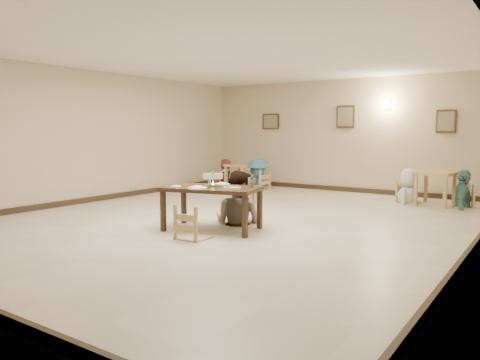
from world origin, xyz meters
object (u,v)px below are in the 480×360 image
Objects in this scene: chair_far at (238,194)px; curry_warmer at (213,176)px; bg_chair_ll at (224,170)px; bg_chair_rl at (409,183)px; main_diner at (238,171)px; bg_diner_a at (224,159)px; bg_diner_d at (464,169)px; main_table at (212,192)px; bg_diner_b at (258,159)px; bg_chair_rr at (464,186)px; bg_chair_lr at (258,171)px; chair_near at (194,207)px; bg_table_left at (241,169)px; drink_glass at (251,183)px; bg_diner_c at (410,168)px; bg_table_right at (436,178)px.

curry_warmer is (0.03, -0.76, 0.38)m from chair_far.
bg_chair_ll is 1.14× the size of bg_chair_rl.
chair_far is 0.43m from main_diner.
bg_diner_a is 1.02× the size of bg_diner_d.
bg_diner_b is (-2.12, 4.79, 0.23)m from main_table.
main_table is at bearing -45.03° from bg_chair_rr.
main_table is 5.63m from bg_diner_a.
bg_diner_d is at bearing 95.45° from bg_chair_lr.
curry_warmer is at bearing 141.96° from bg_diner_d.
bg_chair_lr reaches higher than chair_near.
bg_table_left is at bearing 119.42° from curry_warmer.
curry_warmer is 2.26× the size of drink_glass.
main_diner is at bearing 137.97° from bg_diner_d.
bg_chair_lr is 0.70× the size of bg_diner_c.
bg_chair_rr is (5.15, 0.02, -0.09)m from bg_chair_lr.
main_table is 2.07× the size of bg_table_right.
bg_diner_a is at bearing -60.92° from chair_near.
drink_glass is at bearing 10.81° from main_table.
bg_chair_rl is 0.53× the size of bg_diner_b.
bg_chair_rl is at bearing 88.85° from bg_diner_a.
bg_table_left is (-2.66, 4.71, -0.32)m from curry_warmer.
bg_chair_lr is at bearing 99.50° from main_table.
chair_far is at bearing -17.73° from bg_diner_c.
bg_chair_lr is at bearing 120.86° from drink_glass.
bg_table_right is at bearing 58.49° from chair_far.
main_table is 1.85× the size of bg_chair_rr.
bg_chair_lr is (0.52, 0.07, -0.03)m from bg_table_left.
bg_chair_rl is at bearing 95.73° from bg_chair_lr.
curry_warmer is 5.42m from bg_table_left.
bg_chair_lr reaches higher than drink_glass.
chair_near is 0.78m from curry_warmer.
bg_table_right is 5.64m from bg_diner_a.
bg_table_left is 5.11m from bg_table_right.
bg_diner_c is at bearing 176.75° from bg_table_right.
bg_table_right is at bearing -101.23° from bg_chair_rr.
bg_chair_ll is at bearing -77.29° from bg_chair_lr.
bg_diner_d is (5.67, 0.08, 0.24)m from bg_table_left.
curry_warmer reaches higher than chair_near.
chair_far is at bearing 32.90° from bg_chair_lr.
bg_diner_d reaches higher than curry_warmer.
bg_chair_lr is at bearing -102.67° from bg_chair_rr.
curry_warmer reaches higher than bg_table_right.
bg_chair_rl reaches higher than main_table.
chair_far is at bearing 36.00° from bg_diner_a.
bg_chair_ll is (-3.15, 3.88, 0.02)m from chair_far.
bg_chair_lr is 1.09m from bg_diner_a.
bg_chair_ll is (-3.18, 4.64, -0.36)m from curry_warmer.
bg_chair_lr is 5.15m from bg_diner_d.
chair_far is at bearing -121.68° from bg_table_right.
bg_diner_b is at bearing -81.96° from bg_diner_c.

